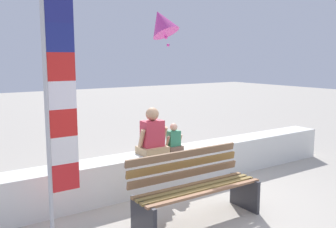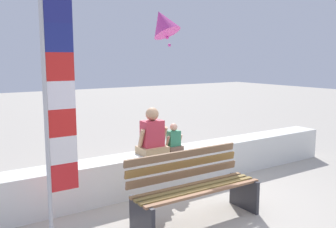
{
  "view_description": "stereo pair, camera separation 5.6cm",
  "coord_description": "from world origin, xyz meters",
  "px_view_note": "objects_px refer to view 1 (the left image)",
  "views": [
    {
      "loc": [
        -3.48,
        -4.11,
        2.1
      ],
      "look_at": [
        -0.12,
        0.84,
        1.2
      ],
      "focal_mm": 40.03,
      "sensor_mm": 36.0,
      "label": 1
    },
    {
      "loc": [
        -3.44,
        -4.14,
        2.1
      ],
      "look_at": [
        -0.12,
        0.84,
        1.2
      ],
      "focal_mm": 40.03,
      "sensor_mm": 36.0,
      "label": 2
    }
  ],
  "objects_px": {
    "person_child": "(174,140)",
    "person_adult": "(152,136)",
    "park_bench": "(195,189)",
    "kite_magenta": "(162,22)",
    "flag_banner": "(57,104)"
  },
  "relations": [
    {
      "from": "flag_banner",
      "to": "park_bench",
      "type": "bearing_deg",
      "value": -21.33
    },
    {
      "from": "kite_magenta",
      "to": "person_child",
      "type": "bearing_deg",
      "value": -119.98
    },
    {
      "from": "park_bench",
      "to": "flag_banner",
      "type": "bearing_deg",
      "value": 158.67
    },
    {
      "from": "person_child",
      "to": "person_adult",
      "type": "bearing_deg",
      "value": -179.95
    },
    {
      "from": "kite_magenta",
      "to": "park_bench",
      "type": "bearing_deg",
      "value": -118.15
    },
    {
      "from": "person_adult",
      "to": "flag_banner",
      "type": "bearing_deg",
      "value": -158.95
    },
    {
      "from": "park_bench",
      "to": "person_adult",
      "type": "xyz_separation_m",
      "value": [
        0.14,
        1.26,
        0.46
      ]
    },
    {
      "from": "person_adult",
      "to": "person_child",
      "type": "relative_size",
      "value": 1.65
    },
    {
      "from": "park_bench",
      "to": "kite_magenta",
      "type": "relative_size",
      "value": 1.63
    },
    {
      "from": "person_adult",
      "to": "kite_magenta",
      "type": "distance_m",
      "value": 4.11
    },
    {
      "from": "park_bench",
      "to": "person_adult",
      "type": "bearing_deg",
      "value": 83.53
    },
    {
      "from": "park_bench",
      "to": "person_child",
      "type": "bearing_deg",
      "value": 66.31
    },
    {
      "from": "person_child",
      "to": "kite_magenta",
      "type": "bearing_deg",
      "value": 60.02
    },
    {
      "from": "flag_banner",
      "to": "kite_magenta",
      "type": "height_order",
      "value": "kite_magenta"
    },
    {
      "from": "park_bench",
      "to": "kite_magenta",
      "type": "height_order",
      "value": "kite_magenta"
    }
  ]
}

